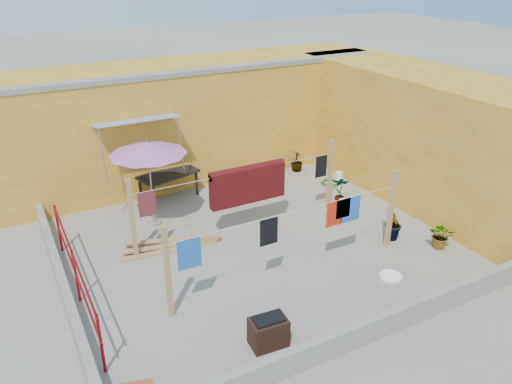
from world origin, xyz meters
TOP-DOWN VIEW (x-y plane):
  - ground at (0.00, 0.00)m, footprint 80.00×80.00m
  - wall_back at (0.50, 4.69)m, footprint 11.00×3.27m
  - wall_right at (5.20, 0.00)m, footprint 2.40×9.00m
  - parapet_front at (0.00, -3.58)m, footprint 8.30×0.16m
  - parapet_left at (-4.08, 0.00)m, footprint 0.16×7.30m
  - red_railing at (-3.85, -0.20)m, footprint 0.05×4.20m
  - clothesline_rig at (0.15, 0.53)m, footprint 5.09×2.35m
  - patio_umbrella at (-1.70, 2.03)m, footprint 1.84×1.84m
  - outdoor_table at (-0.90, 3.20)m, footprint 1.68×1.14m
  - lumber_pile at (-1.71, 0.78)m, footprint 2.22×0.83m
  - brazier at (-1.35, -2.87)m, footprint 0.63×0.45m
  - white_basin at (1.72, -2.40)m, footprint 0.46×0.46m
  - water_jug_a at (2.66, 0.37)m, footprint 0.24×0.24m
  - water_jug_b at (3.70, 1.94)m, footprint 0.21×0.21m
  - green_hose at (3.39, 1.94)m, footprint 0.52×0.52m
  - plant_back_a at (0.50, 2.04)m, footprint 0.63×0.54m
  - plant_back_b at (3.08, 3.20)m, footprint 0.42×0.42m
  - plant_right_a at (2.84, 0.75)m, footprint 0.50×0.48m
  - plant_right_b at (2.78, -1.26)m, footprint 0.56×0.57m
  - plant_right_c at (3.48, -2.01)m, footprint 0.70×0.71m

SIDE VIEW (x-z plane):
  - ground at x=0.00m, z-range 0.00..0.00m
  - green_hose at x=3.39m, z-range 0.00..0.07m
  - white_basin at x=1.72m, z-range 0.00..0.08m
  - lumber_pile at x=-1.71m, z-range 0.00..0.14m
  - water_jug_b at x=3.70m, z-range -0.02..0.31m
  - water_jug_a at x=2.66m, z-range -0.02..0.36m
  - parapet_front at x=0.00m, z-range 0.00..0.44m
  - parapet_left at x=-4.08m, z-range 0.00..0.44m
  - brazier at x=-1.35m, z-range -0.01..0.53m
  - plant_right_c at x=3.48m, z-range 0.00..0.60m
  - plant_back_b at x=3.08m, z-range 0.00..0.63m
  - plant_back_a at x=0.50m, z-range 0.00..0.69m
  - plant_right_a at x=2.84m, z-range 0.00..0.79m
  - plant_right_b at x=2.78m, z-range 0.00..0.80m
  - outdoor_table at x=-0.90m, z-range 0.29..1.01m
  - red_railing at x=-3.85m, z-range 0.17..1.27m
  - clothesline_rig at x=0.15m, z-range 0.17..1.97m
  - wall_right at x=5.20m, z-range 0.00..3.20m
  - wall_back at x=0.50m, z-range 0.00..3.21m
  - patio_umbrella at x=-1.70m, z-range 0.85..2.97m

